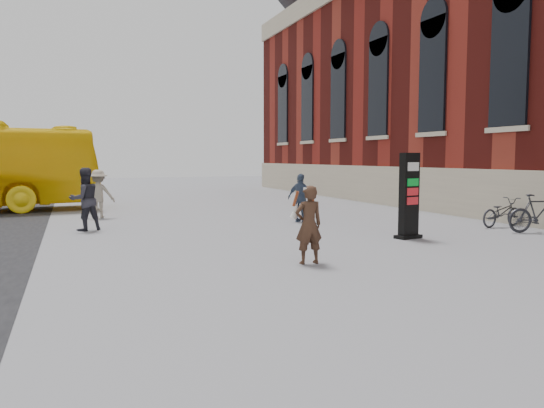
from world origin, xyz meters
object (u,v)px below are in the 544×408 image
object	(u,v)px
woman	(308,224)
pedestrian_b	(99,194)
info_pylon	(409,196)
pedestrian_c	(301,198)
bike_6	(502,212)
bike_5	(539,213)
pedestrian_a	(85,199)

from	to	relation	value
woman	pedestrian_b	xyz separation A→B (m)	(-3.65, 10.44, 0.05)
info_pylon	pedestrian_c	world-z (taller)	info_pylon
woman	pedestrian_c	xyz separation A→B (m)	(2.76, 6.60, -0.01)
woman	bike_6	bearing A→B (deg)	-157.80
pedestrian_b	bike_5	bearing A→B (deg)	158.69
pedestrian_b	info_pylon	bearing A→B (deg)	147.73
pedestrian_b	bike_5	size ratio (longest dim) A/B	0.93
woman	bike_5	xyz separation A→B (m)	(8.25, 1.76, -0.27)
bike_5	bike_6	xyz separation A→B (m)	(0.00, 1.42, -0.11)
pedestrian_b	bike_5	world-z (taller)	pedestrian_b
pedestrian_c	bike_6	world-z (taller)	pedestrian_c
bike_5	bike_6	distance (m)	1.43
info_pylon	pedestrian_b	size ratio (longest dim) A/B	1.32
bike_6	pedestrian_b	bearing A→B (deg)	49.67
bike_5	pedestrian_b	bearing A→B (deg)	66.42
pedestrian_c	bike_5	xyz separation A→B (m)	(5.49, -4.84, -0.26)
pedestrian_b	pedestrian_c	size ratio (longest dim) A/B	1.06
woman	bike_5	bearing A→B (deg)	-166.85
pedestrian_b	bike_6	distance (m)	13.94
pedestrian_a	pedestrian_b	bearing A→B (deg)	-120.95
woman	pedestrian_b	distance (m)	11.06
pedestrian_a	pedestrian_b	world-z (taller)	pedestrian_a
woman	pedestrian_a	distance (m)	8.15
woman	pedestrian_a	xyz separation A→B (m)	(-4.21, 6.97, 0.12)
pedestrian_c	info_pylon	bearing A→B (deg)	157.31
pedestrian_c	pedestrian_b	bearing A→B (deg)	20.35
bike_5	info_pylon	bearing A→B (deg)	96.66
info_pylon	pedestrian_b	world-z (taller)	info_pylon
pedestrian_a	bike_5	distance (m)	13.51
bike_6	bike_5	bearing A→B (deg)	171.09
info_pylon	woman	world-z (taller)	info_pylon
info_pylon	pedestrian_a	xyz separation A→B (m)	(-8.23, 4.78, -0.21)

